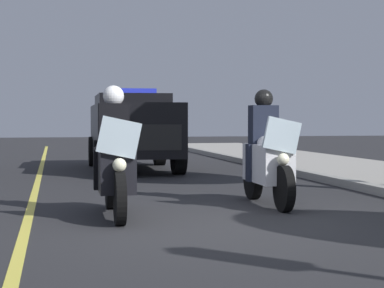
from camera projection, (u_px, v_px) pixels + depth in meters
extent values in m
plane|color=#28282B|center=(225.00, 224.00, 7.96)|extent=(80.00, 80.00, 0.00)
cube|color=#E0D14C|center=(25.00, 230.00, 7.47)|extent=(48.00, 0.12, 0.01)
cylinder|color=black|center=(120.00, 199.00, 7.84)|extent=(0.64, 0.13, 0.64)
cylinder|color=black|center=(111.00, 186.00, 9.31)|extent=(0.64, 0.15, 0.64)
cube|color=black|center=(115.00, 169.00, 8.54)|extent=(1.21, 0.46, 0.56)
ellipsoid|color=black|center=(115.00, 146.00, 8.48)|extent=(0.56, 0.33, 0.24)
cube|color=silver|center=(119.00, 137.00, 7.91)|extent=(0.07, 0.56, 0.53)
sphere|color=#F9F4CC|center=(119.00, 165.00, 7.86)|extent=(0.17, 0.17, 0.17)
sphere|color=red|center=(105.00, 143.00, 8.01)|extent=(0.09, 0.09, 0.09)
sphere|color=#1933F2|center=(131.00, 143.00, 8.07)|extent=(0.09, 0.09, 0.09)
cube|color=black|center=(114.00, 126.00, 8.75)|extent=(0.29, 0.40, 0.60)
cube|color=black|center=(129.00, 168.00, 8.75)|extent=(0.18, 0.14, 0.56)
cube|color=black|center=(99.00, 168.00, 8.67)|extent=(0.18, 0.14, 0.56)
sphere|color=white|center=(114.00, 96.00, 8.71)|extent=(0.28, 0.28, 0.28)
cylinder|color=black|center=(284.00, 189.00, 8.97)|extent=(0.64, 0.13, 0.64)
cylinder|color=black|center=(253.00, 179.00, 10.45)|extent=(0.64, 0.15, 0.64)
cube|color=white|center=(268.00, 163.00, 9.68)|extent=(1.21, 0.46, 0.56)
ellipsoid|color=white|center=(269.00, 143.00, 9.62)|extent=(0.56, 0.33, 0.24)
cube|color=silver|center=(282.00, 135.00, 9.05)|extent=(0.07, 0.56, 0.53)
sphere|color=#F9F4CC|center=(283.00, 159.00, 9.00)|extent=(0.17, 0.17, 0.17)
sphere|color=red|center=(268.00, 140.00, 9.14)|extent=(0.09, 0.09, 0.09)
sphere|color=#1933F2|center=(290.00, 140.00, 9.21)|extent=(0.09, 0.09, 0.09)
cube|color=black|center=(263.00, 125.00, 9.88)|extent=(0.29, 0.40, 0.60)
cube|color=black|center=(277.00, 162.00, 9.88)|extent=(0.18, 0.14, 0.56)
cube|color=black|center=(252.00, 163.00, 9.81)|extent=(0.18, 0.14, 0.56)
sphere|color=black|center=(264.00, 99.00, 9.85)|extent=(0.28, 0.28, 0.28)
cube|color=black|center=(133.00, 129.00, 16.50)|extent=(4.93, 1.97, 1.24)
cube|color=black|center=(131.00, 102.00, 16.76)|extent=(2.43, 1.78, 0.36)
cube|color=#2633D8|center=(132.00, 91.00, 16.56)|extent=(0.30, 1.20, 0.14)
cube|color=black|center=(144.00, 137.00, 14.15)|extent=(0.14, 1.62, 0.56)
cylinder|color=black|center=(179.00, 157.00, 15.17)|extent=(0.80, 0.29, 0.80)
cylinder|color=black|center=(100.00, 158.00, 14.83)|extent=(0.80, 0.29, 0.80)
cylinder|color=black|center=(159.00, 151.00, 18.21)|extent=(0.80, 0.29, 0.80)
cylinder|color=black|center=(94.00, 151.00, 17.87)|extent=(0.80, 0.29, 0.80)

